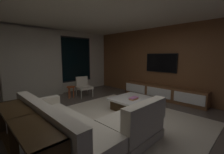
% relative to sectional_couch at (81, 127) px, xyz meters
% --- Properties ---
extents(floor, '(9.20, 9.20, 0.00)m').
position_rel_sectional_couch_xyz_m(floor, '(0.94, 0.21, -0.29)').
color(floor, '#564C44').
extents(back_wall_with_window, '(6.60, 0.30, 2.70)m').
position_rel_sectional_couch_xyz_m(back_wall_with_window, '(0.88, 3.83, 1.05)').
color(back_wall_with_window, beige).
rests_on(back_wall_with_window, floor).
extents(media_wall, '(0.12, 7.80, 2.70)m').
position_rel_sectional_couch_xyz_m(media_wall, '(4.00, 0.21, 1.06)').
color(media_wall, brown).
rests_on(media_wall, floor).
extents(ceiling, '(8.20, 8.20, 0.00)m').
position_rel_sectional_couch_xyz_m(ceiling, '(0.94, 0.21, 2.41)').
color(ceiling, beige).
extents(area_rug, '(3.20, 3.80, 0.01)m').
position_rel_sectional_couch_xyz_m(area_rug, '(1.29, 0.11, -0.28)').
color(area_rug, beige).
rests_on(area_rug, floor).
extents(sectional_couch, '(1.98, 2.50, 0.82)m').
position_rel_sectional_couch_xyz_m(sectional_couch, '(0.00, 0.00, 0.00)').
color(sectional_couch, '#B1A997').
rests_on(sectional_couch, floor).
extents(coffee_table, '(1.16, 1.16, 0.36)m').
position_rel_sectional_couch_xyz_m(coffee_table, '(2.06, 0.34, -0.10)').
color(coffee_table, '#392713').
rests_on(coffee_table, floor).
extents(book_stack_on_coffee_table, '(0.29, 0.15, 0.06)m').
position_rel_sectional_couch_xyz_m(book_stack_on_coffee_table, '(1.96, 0.27, 0.10)').
color(book_stack_on_coffee_table, '#C87D3E').
rests_on(book_stack_on_coffee_table, coffee_table).
extents(accent_chair_near_window, '(0.63, 0.65, 0.78)m').
position_rel_sectional_couch_xyz_m(accent_chair_near_window, '(1.87, 2.72, 0.14)').
color(accent_chair_near_window, '#B2ADA0').
rests_on(accent_chair_near_window, floor).
extents(side_stool, '(0.32, 0.32, 0.46)m').
position_rel_sectional_couch_xyz_m(side_stool, '(1.34, 2.77, 0.08)').
color(side_stool, '#BF4C1E').
rests_on(side_stool, floor).
extents(media_console, '(0.46, 3.10, 0.52)m').
position_rel_sectional_couch_xyz_m(media_console, '(3.71, 0.26, -0.04)').
color(media_console, brown).
rests_on(media_console, floor).
extents(mounted_tv, '(0.05, 1.23, 0.71)m').
position_rel_sectional_couch_xyz_m(mounted_tv, '(3.89, 0.46, 1.06)').
color(mounted_tv, black).
extents(console_table_behind_couch, '(0.40, 2.10, 0.74)m').
position_rel_sectional_couch_xyz_m(console_table_behind_couch, '(-0.91, 0.13, 0.12)').
color(console_table_behind_couch, '#392713').
rests_on(console_table_behind_couch, floor).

